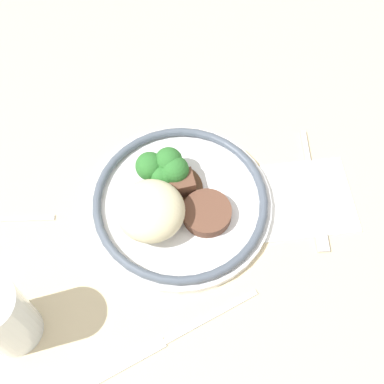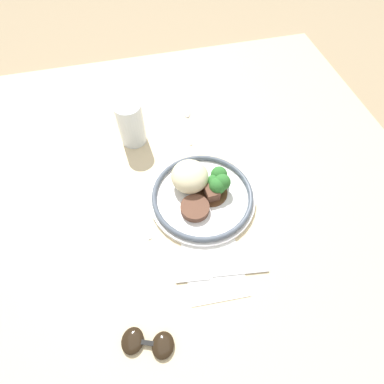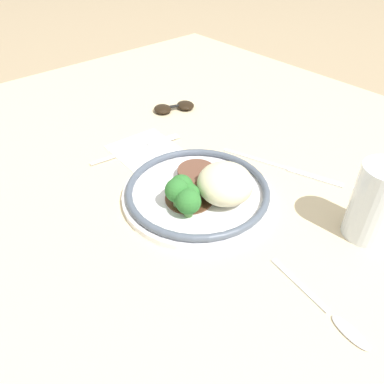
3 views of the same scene
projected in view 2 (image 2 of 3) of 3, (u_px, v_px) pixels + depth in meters
name	position (u px, v px, depth m)	size (l,w,h in m)	color
ground_plane	(193.00, 225.00, 0.72)	(8.00, 8.00, 0.00)	#998466
dining_table	(193.00, 222.00, 0.70)	(1.33, 1.18, 0.03)	beige
napkin	(214.00, 267.00, 0.63)	(0.15, 0.13, 0.00)	white
plate	(201.00, 191.00, 0.71)	(0.25, 0.25, 0.07)	white
juice_glass	(131.00, 125.00, 0.78)	(0.07, 0.07, 0.12)	yellow
fork	(213.00, 275.00, 0.61)	(0.04, 0.19, 0.00)	silver
knife	(126.00, 198.00, 0.72)	(0.22, 0.08, 0.00)	silver
spoon	(188.00, 116.00, 0.87)	(0.16, 0.04, 0.01)	silver
sunglasses	(148.00, 343.00, 0.54)	(0.08, 0.11, 0.01)	black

